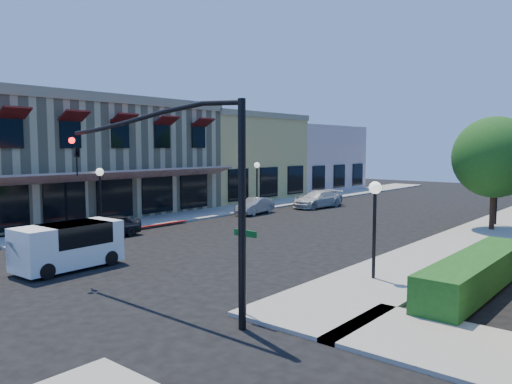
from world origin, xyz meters
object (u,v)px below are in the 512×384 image
Objects in this scene: signal_mast_arm at (185,171)px; lamppost_left_near at (100,183)px; parked_car_d at (318,198)px; lamppost_left_far at (257,173)px; lamppost_right_far at (497,181)px; street_name_sign at (245,258)px; parked_car_a at (109,226)px; parked_car_b at (255,206)px; lamppost_right_near at (375,205)px; street_tree_a at (494,157)px; parked_car_c at (317,199)px; white_van at (67,243)px.

signal_mast_arm is 15.82m from lamppost_left_near.
lamppost_left_far is at bearing -124.50° from parked_car_d.
lamppost_left_far and lamppost_right_far have the same top height.
parked_car_a is at bearing 160.77° from street_name_sign.
lamppost_left_near is (-14.36, 6.50, -1.35)m from signal_mast_arm.
parked_car_d is (0.76, 7.00, 0.07)m from parked_car_b.
street_name_sign reaches higher than parked_car_d.
lamppost_right_near is 16.00m from lamppost_right_far.
street_tree_a is at bearing 38.98° from lamppost_left_near.
street_tree_a is 14.37m from parked_car_c.
street_tree_a reaches higher than parked_car_d.
signal_mast_arm is 2.29× the size of parked_car_b.
lamppost_right_near reaches higher than street_name_sign.
lamppost_left_far reaches higher than white_van.
lamppost_left_near is at bearing 159.51° from parked_car_a.
parked_car_b is (-14.70, -5.00, -2.16)m from lamppost_right_far.
white_van is 24.37m from parked_car_d.
parked_car_c is (1.40, 18.02, 0.07)m from parked_car_a.
lamppost_left_far is 15.35m from parked_car_a.
street_tree_a reaches higher than street_name_sign.
lamppost_right_far is 15.68m from parked_car_b.
parked_car_b is (0.00, 12.02, -0.01)m from parked_car_a.
street_tree_a is at bearing 48.50° from parked_car_a.
street_tree_a is at bearing -5.88° from parked_car_c.
street_name_sign is 25.48m from lamppost_left_far.
lamppost_left_far is 1.00× the size of lamppost_right_near.
street_tree_a reaches higher than parked_car_c.
lamppost_left_near is at bearing 160.07° from street_name_sign.
street_name_sign is at bearing -19.93° from lamppost_left_near.
lamppost_left_far is 1.02× the size of parked_car_b.
signal_mast_arm is (-2.94, -20.50, -0.11)m from street_tree_a.
lamppost_left_far reaches higher than parked_car_c.
street_name_sign is 0.61× the size of white_van.
lamppost_left_near is at bearing -141.02° from street_tree_a.
lamppost_right_near is at bearing 67.88° from signal_mast_arm.
lamppost_left_near reaches higher than parked_car_c.
parked_car_b is (-4.70, 17.04, -0.45)m from white_van.
signal_mast_arm is at bearing -112.12° from lamppost_right_near.
parked_car_d is at bearing 114.74° from signal_mast_arm.
lamppost_left_near is at bearing -90.00° from lamppost_left_far.
parked_car_d is at bearing 91.16° from parked_car_a.
street_name_sign is at bearing 23.20° from signal_mast_arm.
white_van is at bearing -77.74° from parked_car_d.
lamppost_left_far is 5.20m from parked_car_c.
signal_mast_arm is at bearing -59.05° from parked_car_c.
parked_car_d is (-11.29, 24.50, -3.44)m from signal_mast_arm.
lamppost_right_near is at bearing 0.00° from lamppost_left_near.
signal_mast_arm reaches higher than lamppost_right_near.
lamppost_right_far is at bearing 12.17° from parked_car_b.
parked_car_b is at bearing 105.42° from white_van.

